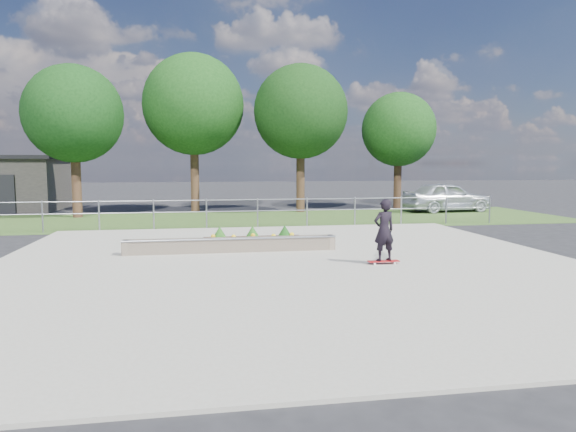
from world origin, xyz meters
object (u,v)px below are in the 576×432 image
object	(u,v)px
grind_ledge	(232,245)
skateboarder	(384,230)
planter_bed	(253,240)
parked_car	(447,197)

from	to	relation	value
grind_ledge	skateboarder	size ratio (longest dim) A/B	3.68
grind_ledge	planter_bed	world-z (taller)	planter_bed
skateboarder	parked_car	bearing A→B (deg)	57.77
grind_ledge	parked_car	distance (m)	16.27
grind_ledge	skateboarder	bearing A→B (deg)	-33.63
planter_bed	parked_car	size ratio (longest dim) A/B	0.64
skateboarder	parked_car	world-z (taller)	skateboarder
grind_ledge	skateboarder	xyz separation A→B (m)	(3.65, -2.43, 0.64)
grind_ledge	parked_car	xyz separation A→B (m)	(12.06, 10.91, 0.53)
grind_ledge	planter_bed	bearing A→B (deg)	49.66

